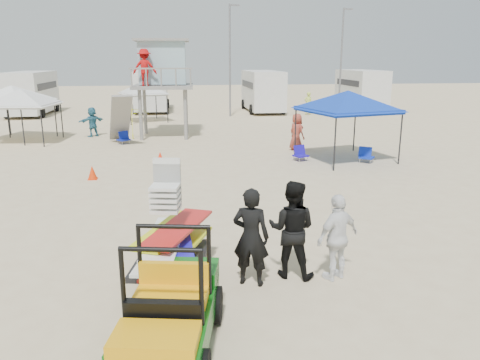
{
  "coord_description": "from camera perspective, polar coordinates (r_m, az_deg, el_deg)",
  "views": [
    {
      "loc": [
        -1.0,
        -8.1,
        4.22
      ],
      "look_at": [
        0.5,
        3.0,
        1.3
      ],
      "focal_mm": 35.0,
      "sensor_mm": 36.0,
      "label": 1
    }
  ],
  "objects": [
    {
      "name": "canopy_white_c",
      "position": [
        32.94,
        -11.78,
        11.4
      ],
      "size": [
        3.42,
        3.42,
        3.1
      ],
      "color": "black",
      "rests_on": "ground"
    },
    {
      "name": "man_right",
      "position": [
        9.31,
        11.8,
        -6.85
      ],
      "size": [
        1.09,
        0.83,
        1.73
      ],
      "primitive_type": "imported",
      "rotation": [
        0.0,
        0.0,
        3.6
      ],
      "color": "white",
      "rests_on": "ground"
    },
    {
      "name": "beach_chair_c",
      "position": [
        20.29,
        15.07,
        2.99
      ],
      "size": [
        0.73,
        0.84,
        0.64
      ],
      "color": "#102CB1",
      "rests_on": "ground"
    },
    {
      "name": "cone_far",
      "position": [
        17.61,
        -17.56,
        0.88
      ],
      "size": [
        0.34,
        0.34,
        0.5
      ],
      "primitive_type": "cone",
      "color": "red",
      "rests_on": "ground"
    },
    {
      "name": "rv_far_right",
      "position": [
        42.78,
        14.54,
        10.9
      ],
      "size": [
        2.64,
        6.6,
        3.25
      ],
      "color": "silver",
      "rests_on": "ground"
    },
    {
      "name": "distant_beachgoers",
      "position": [
        26.82,
        -4.65,
        7.31
      ],
      "size": [
        15.78,
        14.72,
        1.74
      ],
      "color": "#A84030",
      "rests_on": "ground"
    },
    {
      "name": "canopy_white_b",
      "position": [
        27.53,
        -26.11,
        10.01
      ],
      "size": [
        3.88,
        3.88,
        3.27
      ],
      "color": "black",
      "rests_on": "ground"
    },
    {
      "name": "beach_chair_a",
      "position": [
        24.63,
        -14.0,
        5.04
      ],
      "size": [
        0.74,
        0.84,
        0.64
      ],
      "color": "#0D1D96",
      "rests_on": "ground"
    },
    {
      "name": "man_left",
      "position": [
        8.87,
        1.34,
        -6.96
      ],
      "size": [
        0.82,
        0.68,
        1.92
      ],
      "primitive_type": "imported",
      "rotation": [
        0.0,
        0.0,
        2.77
      ],
      "color": "black",
      "rests_on": "ground"
    },
    {
      "name": "rv_mid_right",
      "position": [
        38.81,
        2.75,
        11.0
      ],
      "size": [
        2.64,
        7.0,
        3.25
      ],
      "color": "silver",
      "rests_on": "ground"
    },
    {
      "name": "surf_trailer",
      "position": [
        9.09,
        -8.51,
        -7.15
      ],
      "size": [
        1.6,
        2.46,
        2.15
      ],
      "color": "black",
      "rests_on": "ground"
    },
    {
      "name": "utility_cart",
      "position": [
        6.98,
        -8.74,
        -14.46
      ],
      "size": [
        1.61,
        2.57,
        1.82
      ],
      "color": "#0D5511",
      "rests_on": "ground"
    },
    {
      "name": "canopy_blue",
      "position": [
        20.23,
        13.03,
        10.17
      ],
      "size": [
        4.01,
        4.01,
        3.33
      ],
      "color": "black",
      "rests_on": "ground"
    },
    {
      "name": "beach_chair_b",
      "position": [
        20.1,
        7.33,
        3.27
      ],
      "size": [
        0.7,
        0.77,
        0.64
      ],
      "color": "#1D0FAB",
      "rests_on": "ground"
    },
    {
      "name": "light_pole_left",
      "position": [
        35.33,
        -1.24,
        14.24
      ],
      "size": [
        0.14,
        0.14,
        8.0
      ],
      "primitive_type": "cylinder",
      "color": "slate",
      "rests_on": "ground"
    },
    {
      "name": "lifeguard_tower",
      "position": [
        26.35,
        -9.63,
        13.51
      ],
      "size": [
        3.31,
        3.31,
        5.11
      ],
      "color": "gray",
      "rests_on": "ground"
    },
    {
      "name": "light_pole_right",
      "position": [
        38.85,
        12.22,
        13.95
      ],
      "size": [
        0.14,
        0.14,
        8.0
      ],
      "primitive_type": "cylinder",
      "color": "slate",
      "rests_on": "ground"
    },
    {
      "name": "rv_far_left",
      "position": [
        39.73,
        -24.14,
        9.86
      ],
      "size": [
        2.64,
        6.8,
        3.25
      ],
      "color": "silver",
      "rests_on": "ground"
    },
    {
      "name": "umbrella_b",
      "position": [
        25.88,
        -13.0,
        6.75
      ],
      "size": [
        2.08,
        2.11,
        1.71
      ],
      "primitive_type": "imported",
      "rotation": [
        0.0,
        0.0,
        0.12
      ],
      "color": "#EBF615",
      "rests_on": "ground"
    },
    {
      "name": "canopy_white_a",
      "position": [
        26.57,
        -25.19,
        9.7
      ],
      "size": [
        3.33,
        3.33,
        3.13
      ],
      "color": "black",
      "rests_on": "ground"
    },
    {
      "name": "man_mid",
      "position": [
        9.25,
        6.33,
        -5.98
      ],
      "size": [
        1.17,
        1.07,
        1.96
      ],
      "primitive_type": "imported",
      "rotation": [
        0.0,
        0.0,
        2.71
      ],
      "color": "black",
      "rests_on": "ground"
    },
    {
      "name": "rv_mid_left",
      "position": [
        39.72,
        -10.77,
        10.85
      ],
      "size": [
        2.65,
        6.5,
        3.25
      ],
      "color": "silver",
      "rests_on": "ground"
    },
    {
      "name": "cone_near",
      "position": [
        19.62,
        -9.71,
        2.71
      ],
      "size": [
        0.34,
        0.34,
        0.5
      ],
      "primitive_type": "cone",
      "color": "#F82407",
      "rests_on": "ground"
    },
    {
      "name": "ground",
      "position": [
        9.19,
        -0.6,
        -12.72
      ],
      "size": [
        140.0,
        140.0,
        0.0
      ],
      "primitive_type": "plane",
      "color": "beige",
      "rests_on": "ground"
    }
  ]
}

